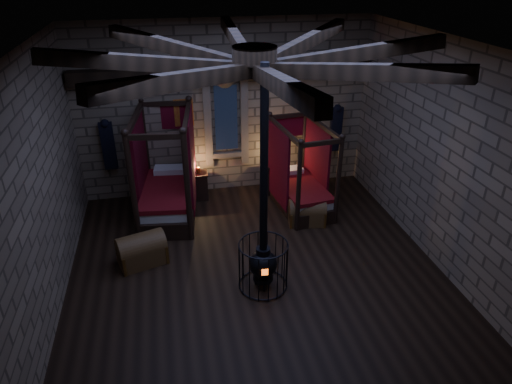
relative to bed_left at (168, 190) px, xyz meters
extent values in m
cube|color=black|center=(1.53, -2.49, -0.59)|extent=(7.00, 7.00, 0.01)
cube|color=#847054|center=(1.53, 1.01, 1.51)|extent=(7.00, 0.02, 4.20)
cube|color=#847054|center=(1.53, -5.99, 1.51)|extent=(7.00, 0.02, 4.20)
cube|color=#847054|center=(-1.97, -2.49, 1.51)|extent=(0.02, 7.00, 4.20)
cube|color=#847054|center=(5.03, -2.49, 1.51)|extent=(0.02, 7.00, 4.20)
cube|color=black|center=(1.53, -2.49, 3.61)|extent=(7.00, 7.00, 0.01)
cube|color=black|center=(1.53, 0.83, 2.46)|extent=(6.86, 0.35, 0.30)
cylinder|color=black|center=(1.53, -2.49, 3.46)|extent=(0.70, 0.70, 0.25)
cube|color=black|center=(1.53, 0.96, 1.31)|extent=(0.55, 0.04, 1.60)
cube|color=maroon|center=(0.53, 0.97, 1.51)|extent=(0.45, 0.03, 0.65)
cube|color=black|center=(-1.27, 0.85, 0.86)|extent=(0.30, 0.10, 1.15)
cube|color=black|center=(4.33, 0.85, 0.86)|extent=(0.30, 0.10, 1.15)
cube|color=black|center=(-0.01, -0.09, -0.40)|extent=(1.45, 2.39, 0.39)
cube|color=beige|center=(-0.01, -0.09, -0.09)|extent=(1.30, 2.21, 0.24)
cube|color=maroon|center=(-0.01, -0.09, 0.06)|extent=(1.37, 2.26, 0.11)
cube|color=beige|center=(0.09, 0.73, 0.17)|extent=(0.80, 0.47, 0.15)
cube|color=#610816|center=(0.13, 1.02, 1.42)|extent=(1.20, 0.20, 0.60)
cylinder|color=black|center=(-0.69, -1.10, 0.61)|extent=(0.12, 0.12, 2.40)
cylinder|color=black|center=(-0.42, 1.06, 0.61)|extent=(0.12, 0.12, 2.40)
cylinder|color=black|center=(0.39, -1.24, 0.61)|extent=(0.12, 0.12, 2.40)
cylinder|color=black|center=(0.66, 0.92, 0.61)|extent=(0.12, 0.12, 2.40)
cube|color=#610816|center=(-0.54, 0.31, 0.66)|extent=(0.27, 1.63, 2.12)
cube|color=#610816|center=(0.60, 0.16, 0.66)|extent=(0.27, 1.63, 2.12)
cube|color=black|center=(3.07, -0.37, -0.43)|extent=(1.21, 2.03, 0.33)
cube|color=beige|center=(3.07, -0.37, -0.17)|extent=(1.08, 1.87, 0.20)
cube|color=maroon|center=(3.07, -0.37, -0.04)|extent=(1.14, 1.91, 0.09)
cube|color=beige|center=(2.99, 0.33, 0.06)|extent=(0.68, 0.40, 0.13)
cube|color=#610816|center=(2.96, 0.58, 1.13)|extent=(1.02, 0.16, 0.51)
cylinder|color=black|center=(2.71, -1.35, 0.43)|extent=(0.10, 0.10, 2.04)
cylinder|color=black|center=(2.50, 0.50, 0.43)|extent=(0.10, 0.10, 2.04)
cylinder|color=black|center=(3.63, -1.24, 0.43)|extent=(0.10, 0.10, 2.04)
cylinder|color=black|center=(3.43, 0.60, 0.43)|extent=(0.10, 0.10, 2.04)
cube|color=#610816|center=(2.55, -0.15, 0.48)|extent=(0.21, 1.39, 1.81)
cube|color=#610816|center=(3.53, -0.04, 0.48)|extent=(0.21, 1.39, 1.81)
cube|color=brown|center=(-0.60, -1.89, -0.41)|extent=(1.02, 0.79, 0.37)
cylinder|color=brown|center=(-0.60, -1.89, -0.22)|extent=(1.02, 0.79, 0.55)
cube|color=#A97C34|center=(-1.00, -2.01, -0.41)|extent=(0.22, 0.56, 0.40)
cube|color=#A97C34|center=(-0.20, -1.77, -0.41)|extent=(0.22, 0.56, 0.40)
cube|color=brown|center=(3.01, -1.11, -0.42)|extent=(0.88, 0.62, 0.34)
cylinder|color=brown|center=(3.01, -1.11, -0.26)|extent=(0.88, 0.62, 0.49)
cube|color=#A97C34|center=(2.64, -1.04, -0.42)|extent=(0.13, 0.52, 0.36)
cube|color=#A97C34|center=(3.38, -1.17, -0.42)|extent=(0.13, 0.52, 0.36)
cube|color=black|center=(0.76, 0.57, -0.26)|extent=(0.40, 0.39, 0.66)
cube|color=black|center=(0.76, 0.57, 0.08)|extent=(0.44, 0.42, 0.04)
cylinder|color=#A97C34|center=(0.76, 0.57, 0.18)|extent=(0.09, 0.09, 0.15)
cube|color=black|center=(2.64, 0.53, -0.22)|extent=(0.46, 0.44, 0.74)
cube|color=black|center=(2.64, 0.53, 0.17)|extent=(0.51, 0.49, 0.04)
cube|color=brown|center=(2.64, 0.53, 0.24)|extent=(0.20, 0.15, 0.05)
cylinder|color=black|center=(1.56, -3.08, -0.39)|extent=(0.36, 0.36, 0.09)
sphere|color=black|center=(1.56, -3.08, -0.09)|extent=(0.51, 0.51, 0.51)
cylinder|color=black|center=(1.56, -3.08, 0.18)|extent=(0.25, 0.25, 0.13)
cube|color=#FF5914|center=(1.54, -3.32, -0.09)|extent=(0.13, 0.03, 0.13)
cylinder|color=black|center=(1.56, -3.08, 1.84)|extent=(0.14, 0.14, 3.23)
torus|color=black|center=(1.56, -3.08, -0.56)|extent=(0.90, 0.90, 0.03)
torus|color=black|center=(1.56, -3.08, 0.31)|extent=(0.90, 0.90, 0.03)
camera|label=1|loc=(0.08, -9.54, 4.83)|focal=32.00mm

